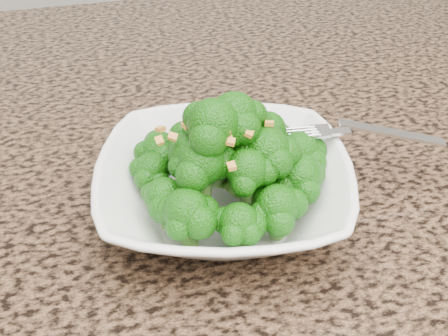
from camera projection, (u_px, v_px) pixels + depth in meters
name	position (u px, v px, depth m)	size (l,w,h in m)	color
granite_counter	(177.00, 169.00, 0.61)	(1.64, 1.04, 0.03)	brown
bowl	(224.00, 188.00, 0.51)	(0.23, 0.23, 0.06)	white
broccoli_pile	(224.00, 125.00, 0.47)	(0.20, 0.20, 0.08)	#17660B
garlic_topping	(224.00, 80.00, 0.45)	(0.12, 0.12, 0.01)	gold
fork	(343.00, 131.00, 0.53)	(0.18, 0.03, 0.01)	silver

